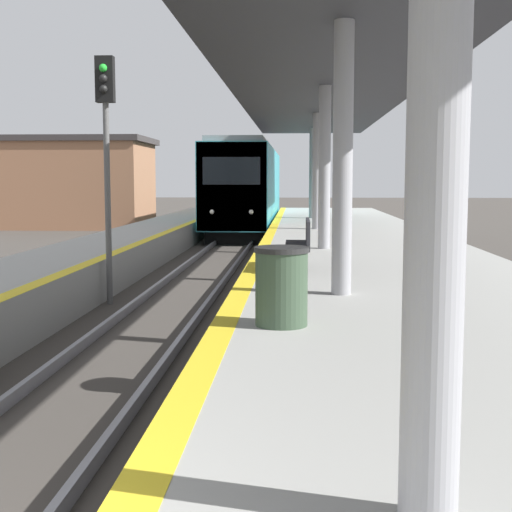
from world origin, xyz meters
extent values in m
cube|color=black|center=(0.00, 33.25, 0.28)|extent=(2.30, 15.85, 0.55)
cube|color=teal|center=(0.00, 33.25, 2.26)|extent=(2.71, 17.61, 3.42)
cube|color=#E54C19|center=(0.00, 24.53, 2.26)|extent=(2.65, 0.16, 3.35)
cube|color=black|center=(0.00, 24.47, 2.86)|extent=(2.17, 0.06, 1.03)
cube|color=gray|center=(0.00, 33.25, 4.09)|extent=(2.30, 16.73, 0.24)
sphere|color=white|center=(-0.74, 24.47, 1.32)|extent=(0.18, 0.18, 0.18)
sphere|color=white|center=(0.74, 24.47, 1.32)|extent=(0.18, 0.18, 0.18)
cylinder|color=#595959|center=(-1.33, 11.86, 2.02)|extent=(0.12, 0.12, 4.05)
cube|color=black|center=(-1.33, 11.86, 4.50)|extent=(0.36, 0.20, 0.90)
sphere|color=green|center=(-1.33, 11.73, 4.70)|extent=(0.16, 0.16, 0.16)
sphere|color=black|center=(-1.33, 11.73, 4.50)|extent=(0.16, 0.16, 0.16)
sphere|color=black|center=(-1.33, 11.73, 4.29)|extent=(0.16, 0.16, 0.16)
cylinder|color=#99999E|center=(3.12, 1.04, 2.80)|extent=(0.28, 0.28, 3.85)
cylinder|color=#99999E|center=(3.12, 7.95, 2.80)|extent=(0.28, 0.28, 3.85)
cylinder|color=#99999E|center=(3.12, 14.85, 2.80)|extent=(0.28, 0.28, 3.85)
cylinder|color=#99999E|center=(3.12, 21.75, 2.80)|extent=(0.28, 0.28, 3.85)
cylinder|color=#99999E|center=(3.12, 28.66, 2.80)|extent=(0.28, 0.28, 3.85)
cube|color=#2D2D33|center=(3.12, 14.85, 4.83)|extent=(4.65, 34.52, 0.20)
cylinder|color=#384C38|center=(2.31, 5.67, 1.29)|extent=(0.59, 0.59, 0.83)
cylinder|color=#262626|center=(2.31, 5.67, 1.74)|extent=(0.62, 0.62, 0.06)
cube|color=#28282D|center=(2.49, 10.77, 1.32)|extent=(0.44, 1.64, 0.08)
cube|color=#28282D|center=(2.68, 10.77, 1.58)|extent=(0.06, 1.64, 0.44)
cube|color=#262628|center=(2.49, 10.11, 1.08)|extent=(0.35, 0.08, 0.40)
cube|color=#262628|center=(2.49, 11.42, 1.08)|extent=(0.35, 0.08, 0.40)
cube|color=#9E6B4C|center=(-10.26, 35.09, 2.22)|extent=(9.44, 5.37, 4.44)
cube|color=#383333|center=(-10.26, 35.09, 4.59)|extent=(9.91, 5.64, 0.30)
camera|label=1|loc=(2.49, -2.29, 2.52)|focal=50.00mm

